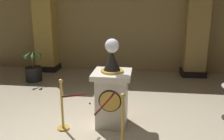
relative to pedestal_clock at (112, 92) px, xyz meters
The scene contains 9 objects.
ground_plane 0.87m from the pedestal_clock, 127.81° to the right, with size 11.22×11.22×0.00m, color beige.
back_wall 4.54m from the pedestal_clock, 93.97° to the left, with size 11.22×0.16×3.79m, color tan.
pedestal_clock is the anchor object (origin of this frame).
stanchion_near 1.07m from the pedestal_clock, 161.56° to the right, with size 0.24×0.24×1.06m.
stanchion_far 0.97m from the pedestal_clock, 70.85° to the right, with size 0.24×0.24×1.03m.
velvet_rope 0.67m from the pedestal_clock, 119.58° to the right, with size 0.93×0.91×0.22m.
column_left 5.08m from the pedestal_clock, 126.41° to the left, with size 0.82×0.82×3.64m.
column_right 4.76m from the pedestal_clock, 59.65° to the left, with size 0.85×0.85×3.64m.
potted_palm_left 3.94m from the pedestal_clock, 137.95° to the left, with size 0.68×0.64×1.05m.
Camera 1 is at (0.92, -4.29, 2.50)m, focal length 39.67 mm.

